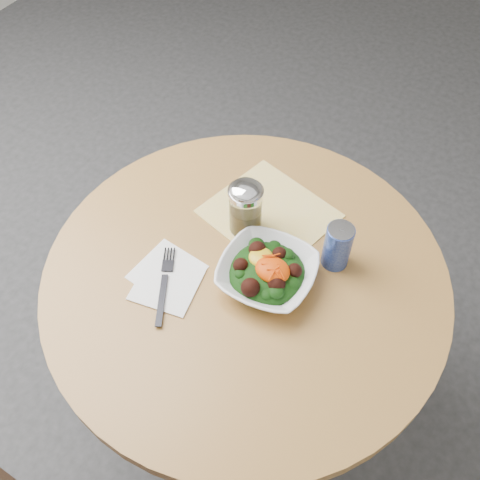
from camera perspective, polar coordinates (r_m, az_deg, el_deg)
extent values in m
plane|color=#2A2A2D|center=(1.85, 0.40, -16.51)|extent=(6.00, 6.00, 0.00)
cylinder|color=black|center=(1.84, 0.40, -16.34)|extent=(0.52, 0.52, 0.03)
cylinder|color=black|center=(1.53, 0.48, -11.71)|extent=(0.10, 0.10, 0.71)
cylinder|color=#C58D47|center=(1.20, 0.59, -3.86)|extent=(0.90, 0.90, 0.04)
cube|color=#DAA70B|center=(1.29, 3.12, 2.83)|extent=(0.33, 0.31, 0.00)
cube|color=white|center=(1.19, -7.78, -3.39)|extent=(0.15, 0.15, 0.00)
cube|color=white|center=(1.17, -7.77, -4.62)|extent=(0.15, 0.15, 0.00)
imported|color=white|center=(1.15, 2.91, -3.54)|extent=(0.22, 0.22, 0.05)
ellipsoid|color=black|center=(1.15, 2.90, -3.58)|extent=(0.17, 0.17, 0.06)
ellipsoid|color=gold|center=(1.15, 2.25, -1.83)|extent=(0.05, 0.05, 0.02)
ellipsoid|color=#ED4105|center=(1.12, 3.49, -3.18)|extent=(0.08, 0.06, 0.03)
cube|color=black|center=(1.15, -8.35, -6.37)|extent=(0.07, 0.12, 0.00)
cube|color=black|center=(1.20, -7.64, -2.19)|extent=(0.06, 0.07, 0.00)
cylinder|color=silver|center=(1.21, 0.59, 3.09)|extent=(0.07, 0.07, 0.11)
cylinder|color=#9E8C49|center=(1.23, 0.58, 2.34)|extent=(0.06, 0.06, 0.06)
cylinder|color=silver|center=(1.17, 0.61, 5.09)|extent=(0.08, 0.08, 0.01)
ellipsoid|color=silver|center=(1.16, 0.62, 5.32)|extent=(0.07, 0.07, 0.03)
cylinder|color=navy|center=(1.17, 10.36, -0.66)|extent=(0.06, 0.06, 0.11)
cylinder|color=#B4B4BB|center=(1.13, 10.77, 1.10)|extent=(0.06, 0.06, 0.00)
cube|color=#B4B4BB|center=(1.13, 10.86, 1.44)|extent=(0.01, 0.02, 0.00)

